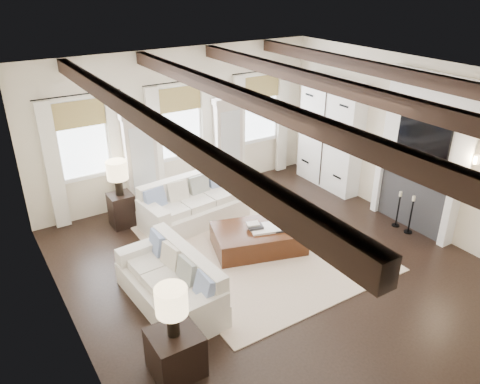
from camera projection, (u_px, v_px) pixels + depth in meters
ground at (282, 275)px, 7.79m from camera, size 7.50×7.50×0.00m
room_shell at (290, 144)px, 8.02m from camera, size 6.54×7.54×3.22m
area_rug at (249, 239)px, 8.80m from camera, size 3.48×4.58×0.02m
sofa_back at (193, 205)px, 9.30m from camera, size 2.17×1.16×0.89m
sofa_left at (173, 284)px, 7.02m from camera, size 1.03×2.03×0.85m
ottoman at (258, 238)px, 8.45m from camera, size 1.81×1.41×0.42m
tray at (264, 228)px, 8.32m from camera, size 0.59×0.51×0.04m
book_lower at (255, 227)px, 8.29m from camera, size 0.31×0.27×0.04m
book_upper at (253, 224)px, 8.31m from camera, size 0.26×0.23×0.03m
book_loose at (281, 229)px, 8.30m from camera, size 0.28×0.24×0.03m
side_table_front at (175, 352)px, 5.82m from camera, size 0.60×0.60×0.60m
lamp_front at (172, 304)px, 5.48m from camera, size 0.39×0.39×0.68m
side_table_back at (122, 210)px, 9.18m from camera, size 0.45×0.45×0.67m
lamp_back at (117, 172)px, 8.83m from camera, size 0.40×0.40×0.69m
candlestick_near at (410, 218)px, 8.91m from camera, size 0.16×0.16×0.78m
candlestick_far at (398, 212)px, 9.15m from camera, size 0.15×0.15×0.75m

